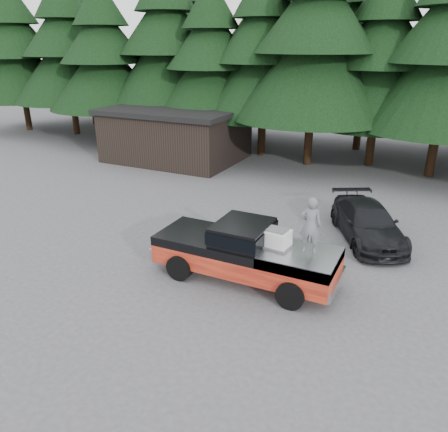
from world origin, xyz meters
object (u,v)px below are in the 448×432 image
at_px(pickup_truck, 245,260).
at_px(parked_car, 367,223).
at_px(man_on_bed, 310,225).
at_px(utility_building, 176,134).
at_px(air_compressor, 277,239).

distance_m(pickup_truck, parked_car, 5.70).
relative_size(pickup_truck, man_on_bed, 3.49).
xyz_separation_m(pickup_truck, man_on_bed, (1.98, 0.12, 1.53)).
bearing_deg(utility_building, pickup_truck, -50.27).
bearing_deg(man_on_bed, parked_car, -114.70).
bearing_deg(parked_car, man_on_bed, -129.93).
relative_size(man_on_bed, utility_building, 0.20).
height_order(man_on_bed, utility_building, utility_building).
bearing_deg(parked_car, air_compressor, -140.15).
bearing_deg(air_compressor, parked_car, 73.79).
height_order(pickup_truck, air_compressor, air_compressor).
bearing_deg(utility_building, parked_car, -29.45).
height_order(parked_car, utility_building, utility_building).
bearing_deg(pickup_truck, utility_building, 129.73).
distance_m(air_compressor, man_on_bed, 1.14).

